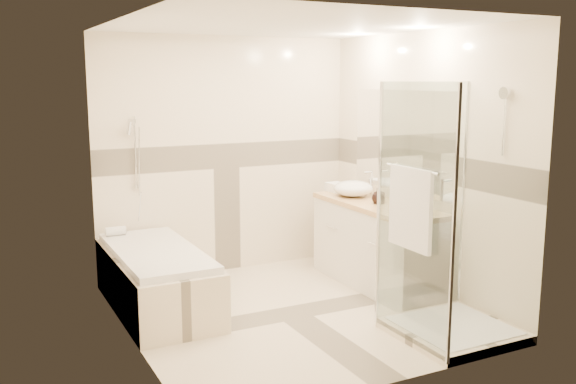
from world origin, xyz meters
name	(u,v)px	position (x,y,z in m)	size (l,w,h in m)	color
room	(296,173)	(0.06, 0.01, 1.26)	(2.82, 3.02, 2.52)	beige
bathtub	(157,276)	(-1.02, 0.65, 0.31)	(0.75, 1.70, 0.56)	beige
vanity	(377,244)	(1.12, 0.30, 0.43)	(0.58, 1.62, 0.85)	white
shower_enclosure	(438,275)	(0.83, -0.97, 0.51)	(0.96, 0.93, 2.04)	beige
vessel_sink_near	(353,188)	(1.10, 0.72, 0.93)	(0.41, 0.41, 0.16)	white
vessel_sink_far	(412,206)	(1.10, -0.26, 0.92)	(0.37, 0.37, 0.15)	white
faucet_near	(371,181)	(1.32, 0.72, 1.00)	(0.11, 0.03, 0.26)	silver
faucet_far	(431,193)	(1.32, -0.26, 1.02)	(0.12, 0.03, 0.29)	silver
amenity_bottle_a	(379,195)	(1.10, 0.25, 0.94)	(0.08, 0.08, 0.17)	black
amenity_bottle_b	(379,195)	(1.10, 0.27, 0.94)	(0.14, 0.14, 0.17)	black
folded_towels	(338,188)	(1.10, 1.02, 0.90)	(0.17, 0.29, 0.09)	white
rolled_towel	(116,231)	(-1.24, 1.31, 0.60)	(0.09, 0.09, 0.19)	white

